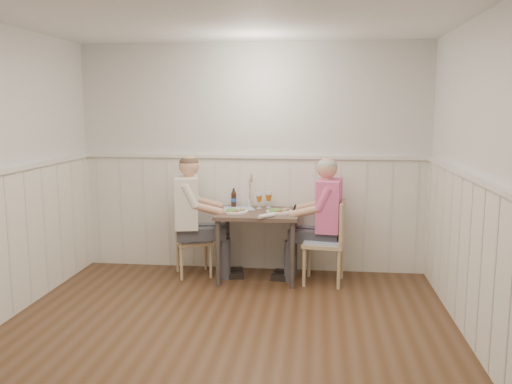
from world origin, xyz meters
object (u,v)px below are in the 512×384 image
man_in_pink (325,229)px  grass_vase (249,191)px  dining_table (258,221)px  chair_right (329,239)px  diner_cream (191,226)px  chair_left (189,237)px  beer_bottle (234,199)px

man_in_pink → grass_vase: bearing=161.3°
man_in_pink → dining_table: bearing=179.3°
chair_right → diner_cream: (-1.51, 0.04, 0.09)m
chair_left → beer_bottle: bearing=25.4°
chair_left → beer_bottle: beer_bottle is taller
dining_table → grass_vase: size_ratio=2.20×
chair_right → beer_bottle: bearing=163.0°
dining_table → man_in_pink: size_ratio=0.64×
chair_right → dining_table: bearing=174.8°
chair_left → man_in_pink: (1.51, -0.04, 0.14)m
chair_right → beer_bottle: 1.18m
chair_right → chair_left: chair_right is taller
chair_right → diner_cream: 1.51m
chair_left → man_in_pink: bearing=-1.7°
beer_bottle → grass_vase: grass_vase is taller
dining_table → grass_vase: 0.42m
chair_right → chair_left: 1.56m
dining_table → chair_left: chair_left is taller
beer_bottle → grass_vase: size_ratio=0.54×
chair_right → grass_vase: size_ratio=2.24×
chair_right → beer_bottle: (-1.08, 0.33, 0.36)m
dining_table → chair_left: 0.81m
grass_vase → chair_left: bearing=-159.0°
beer_bottle → chair_right: bearing=-17.0°
chair_left → grass_vase: bearing=21.0°
diner_cream → grass_vase: 0.76m
chair_left → diner_cream: 0.17m
man_in_pink → grass_vase: (-0.86, 0.29, 0.36)m
dining_table → diner_cream: size_ratio=0.64×
dining_table → grass_vase: (-0.14, 0.28, 0.28)m
grass_vase → beer_bottle: bearing=-172.5°
man_in_pink → beer_bottle: man_in_pink is taller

